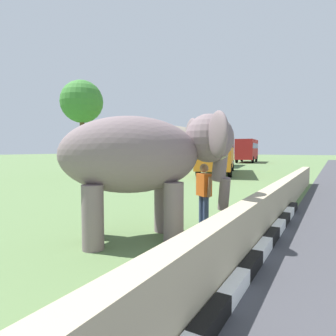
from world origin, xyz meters
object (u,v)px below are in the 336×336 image
bus_teal (217,149)px  cow_near (224,163)px  elephant (147,156)px  bus_red (247,149)px  bus_orange (217,149)px  person_handler (204,192)px

bus_teal → cow_near: 10.18m
elephant → cow_near: size_ratio=2.03×
bus_teal → bus_red: same height
bus_orange → bus_teal: bearing=20.7°
elephant → bus_orange: bus_orange is taller
bus_orange → bus_teal: same height
bus_orange → bus_red: (22.11, 3.31, -0.00)m
bus_orange → bus_red: same height
person_handler → cow_near: (17.02, 5.27, -0.06)m
elephant → person_handler: 1.95m
person_handler → elephant: bearing=154.6°
person_handler → bus_red: bearing=13.1°
cow_near → bus_teal: bearing=24.2°
elephant → person_handler: (1.54, -0.73, -0.94)m
bus_teal → bus_red: (12.03, -0.50, -0.00)m
bus_orange → elephant: bearing=-164.6°
bus_teal → bus_red: bearing=-2.4°
elephant → cow_near: 19.14m
bus_red → cow_near: (-21.25, -3.65, -1.21)m
bus_teal → bus_orange: bearing=-159.3°
bus_orange → bus_teal: (10.07, 3.80, -0.00)m
person_handler → bus_orange: size_ratio=0.17×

